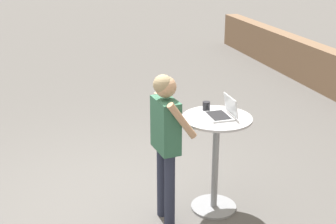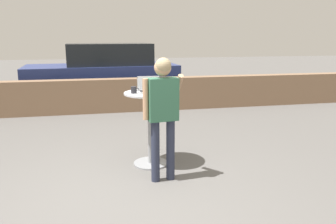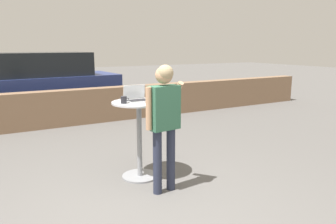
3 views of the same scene
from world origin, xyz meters
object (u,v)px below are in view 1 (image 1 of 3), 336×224
Objects in this scene: laptop at (222,113)px; coffee_mug at (206,106)px; cafe_table at (216,151)px; standing_person at (166,133)px.

coffee_mug is (-0.23, -0.09, 0.00)m from laptop.
standing_person is at bearing -82.69° from cafe_table.
standing_person is (0.30, -0.54, -0.12)m from coffee_mug.
coffee_mug is (-0.23, -0.03, 0.43)m from cafe_table.
laptop is 2.79× the size of coffee_mug.
coffee_mug is at bearing -157.96° from laptop.
laptop reaches higher than coffee_mug.
standing_person reaches higher than coffee_mug.
standing_person reaches higher than cafe_table.
laptop is 0.25m from coffee_mug.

